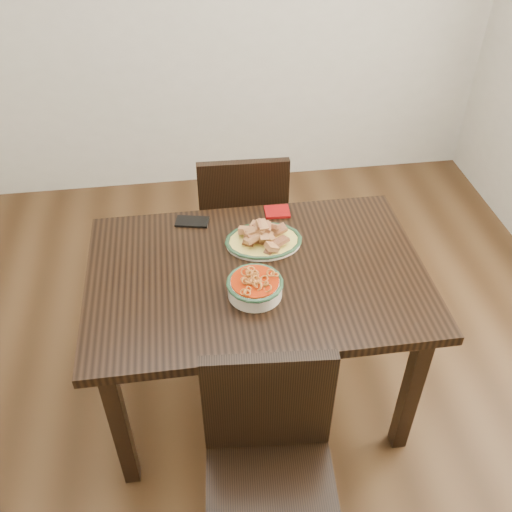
{
  "coord_description": "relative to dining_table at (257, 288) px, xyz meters",
  "views": [
    {
      "loc": [
        -0.24,
        -1.74,
        2.2
      ],
      "look_at": [
        -0.0,
        -0.1,
        0.81
      ],
      "focal_mm": 40.0,
      "sensor_mm": 36.0,
      "label": 1
    }
  ],
  "objects": [
    {
      "name": "fish_plate",
      "position": [
        0.05,
        0.16,
        0.13
      ],
      "size": [
        0.3,
        0.24,
        0.11
      ],
      "color": "beige",
      "rests_on": "dining_table"
    },
    {
      "name": "noodle_bowl",
      "position": [
        -0.02,
        -0.12,
        0.13
      ],
      "size": [
        0.21,
        0.21,
        0.08
      ],
      "color": "beige",
      "rests_on": "dining_table"
    },
    {
      "name": "floor",
      "position": [
        0.0,
        0.12,
        -0.66
      ],
      "size": [
        3.5,
        3.5,
        0.0
      ],
      "primitive_type": "plane",
      "color": "#362211",
      "rests_on": "ground"
    },
    {
      "name": "smartphone",
      "position": [
        -0.23,
        0.35,
        0.09
      ],
      "size": [
        0.15,
        0.1,
        0.01
      ],
      "primitive_type": "cube",
      "rotation": [
        0.0,
        0.0,
        -0.22
      ],
      "color": "black",
      "rests_on": "dining_table"
    },
    {
      "name": "chair_near",
      "position": [
        -0.05,
        -0.65,
        -0.16
      ],
      "size": [
        0.45,
        0.45,
        0.89
      ],
      "rotation": [
        0.0,
        0.0,
        -0.08
      ],
      "color": "black",
      "rests_on": "ground"
    },
    {
      "name": "napkin",
      "position": [
        0.14,
        0.37,
        0.1
      ],
      "size": [
        0.11,
        0.09,
        0.01
      ],
      "primitive_type": "cube",
      "rotation": [
        0.0,
        0.0,
        -0.04
      ],
      "color": "maroon",
      "rests_on": "dining_table"
    },
    {
      "name": "chair_far",
      "position": [
        0.02,
        0.69,
        -0.16
      ],
      "size": [
        0.43,
        0.43,
        0.89
      ],
      "rotation": [
        0.0,
        0.0,
        3.11
      ],
      "color": "black",
      "rests_on": "ground"
    },
    {
      "name": "dining_table",
      "position": [
        0.0,
        0.0,
        0.0
      ],
      "size": [
        1.3,
        0.86,
        0.75
      ],
      "color": "black",
      "rests_on": "ground"
    }
  ]
}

